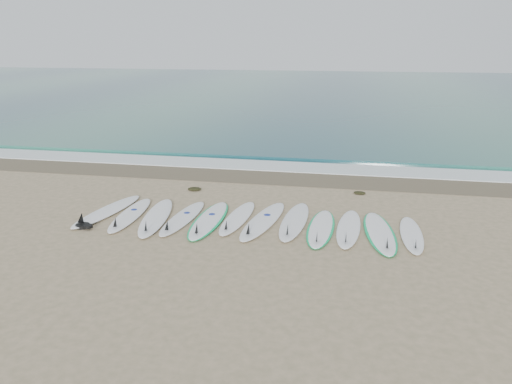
% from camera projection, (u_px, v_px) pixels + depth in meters
% --- Properties ---
extents(ground, '(120.00, 120.00, 0.00)m').
position_uv_depth(ground, '(251.00, 222.00, 11.91)').
color(ground, '#9C8765').
extents(ocean, '(120.00, 55.00, 0.03)m').
position_uv_depth(ocean, '(327.00, 91.00, 42.41)').
color(ocean, '#235D5A').
rests_on(ocean, ground).
extents(wet_sand_band, '(120.00, 1.80, 0.01)m').
position_uv_depth(wet_sand_band, '(277.00, 178.00, 15.76)').
color(wet_sand_band, brown).
rests_on(wet_sand_band, ground).
extents(foam_band, '(120.00, 1.40, 0.04)m').
position_uv_depth(foam_band, '(283.00, 167.00, 17.07)').
color(foam_band, silver).
rests_on(foam_band, ground).
extents(wave_crest, '(120.00, 1.00, 0.10)m').
position_uv_depth(wave_crest, '(288.00, 156.00, 18.47)').
color(wave_crest, '#235D5A').
rests_on(wave_crest, ground).
extents(surfboard_0, '(0.99, 2.79, 0.35)m').
position_uv_depth(surfboard_0, '(106.00, 211.00, 12.50)').
color(surfboard_0, white).
rests_on(surfboard_0, ground).
extents(surfboard_1, '(0.72, 2.61, 0.33)m').
position_uv_depth(surfboard_1, '(129.00, 215.00, 12.25)').
color(surfboard_1, white).
rests_on(surfboard_1, ground).
extents(surfboard_2, '(1.04, 2.87, 0.36)m').
position_uv_depth(surfboard_2, '(155.00, 217.00, 12.07)').
color(surfboard_2, white).
rests_on(surfboard_2, ground).
extents(surfboard_3, '(0.67, 2.59, 0.33)m').
position_uv_depth(surfboard_3, '(182.00, 218.00, 12.03)').
color(surfboard_3, white).
rests_on(surfboard_3, ground).
extents(surfboard_4, '(0.68, 2.74, 0.35)m').
position_uv_depth(surfboard_4, '(209.00, 220.00, 11.93)').
color(surfboard_4, white).
rests_on(surfboard_4, ground).
extents(surfboard_5, '(0.67, 2.53, 0.32)m').
position_uv_depth(surfboard_5, '(237.00, 218.00, 12.05)').
color(surfboard_5, white).
rests_on(surfboard_5, ground).
extents(surfboard_6, '(1.01, 2.90, 0.36)m').
position_uv_depth(surfboard_6, '(262.00, 221.00, 11.83)').
color(surfboard_6, white).
rests_on(surfboard_6, ground).
extents(surfboard_7, '(0.68, 2.76, 0.35)m').
position_uv_depth(surfboard_7, '(294.00, 221.00, 11.82)').
color(surfboard_7, white).
rests_on(surfboard_7, ground).
extents(surfboard_8, '(0.68, 2.53, 0.32)m').
position_uv_depth(surfboard_8, '(321.00, 228.00, 11.42)').
color(surfboard_8, white).
rests_on(surfboard_8, ground).
extents(surfboard_9, '(0.66, 2.56, 0.32)m').
position_uv_depth(surfboard_9, '(349.00, 229.00, 11.37)').
color(surfboard_9, white).
rests_on(surfboard_9, ground).
extents(surfboard_10, '(0.92, 2.74, 0.34)m').
position_uv_depth(surfboard_10, '(380.00, 233.00, 11.15)').
color(surfboard_10, white).
rests_on(surfboard_10, ground).
extents(surfboard_11, '(0.50, 2.31, 0.29)m').
position_uv_depth(surfboard_11, '(412.00, 235.00, 11.02)').
color(surfboard_11, white).
rests_on(surfboard_11, ground).
extents(seaweed_near, '(0.40, 0.31, 0.08)m').
position_uv_depth(seaweed_near, '(194.00, 189.00, 14.46)').
color(seaweed_near, black).
rests_on(seaweed_near, ground).
extents(seaweed_far, '(0.34, 0.26, 0.07)m').
position_uv_depth(seaweed_far, '(360.00, 193.00, 14.10)').
color(seaweed_far, black).
rests_on(seaweed_far, ground).
extents(leash_coil, '(0.46, 0.36, 0.11)m').
position_uv_depth(leash_coil, '(84.00, 226.00, 11.55)').
color(leash_coil, black).
rests_on(leash_coil, ground).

